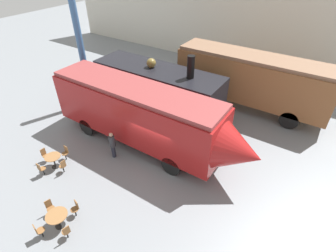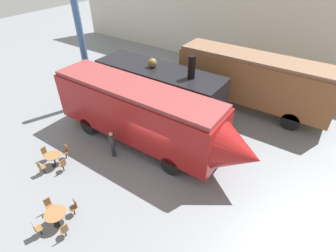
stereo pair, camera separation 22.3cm
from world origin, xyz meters
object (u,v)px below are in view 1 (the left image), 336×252
Objects in this scene: streamlined_locomotive at (147,115)px; cafe_table_near at (57,217)px; visitor_person at (112,144)px; passenger_coach_wooden at (252,78)px; cafe_table_mid at (53,159)px; cafe_chair_0 at (66,231)px; steam_locomotive at (158,86)px.

streamlined_locomotive is 6.78m from cafe_table_near.
visitor_person reaches higher than cafe_table_near.
cafe_table_mid is (-6.70, -12.09, -1.80)m from passenger_coach_wooden.
cafe_table_near is (0.01, -6.57, -1.66)m from streamlined_locomotive.
streamlined_locomotive is 7.41× the size of visitor_person.
cafe_chair_0 is (-2.61, -14.57, -1.88)m from passenger_coach_wooden.
streamlined_locomotive reaches higher than cafe_chair_0.
passenger_coach_wooden is 12.72× the size of cafe_table_mid.
cafe_table_mid reaches higher than cafe_table_near.
visitor_person is at bearing -82.06° from steam_locomotive.
passenger_coach_wooden is 1.16× the size of steam_locomotive.
cafe_table_mid is at bearing -131.65° from visitor_person.
visitor_person is at bearing -120.73° from streamlined_locomotive.
visitor_person is (-1.11, -1.86, -1.33)m from streamlined_locomotive.
streamlined_locomotive is 14.96× the size of cafe_table_mid.
cafe_table_near is at bearing -0.00° from cafe_chair_0.
cafe_table_near is 1.07× the size of cafe_chair_0.
cafe_table_near is 4.00m from cafe_table_mid.
cafe_chair_0 reaches higher than cafe_table_near.
passenger_coach_wooden is 6.70m from steam_locomotive.
cafe_table_near is at bearing -76.65° from visitor_person.
cafe_table_mid is (-1.38, -8.05, -1.37)m from steam_locomotive.
cafe_chair_0 is at bearing -13.86° from cafe_table_near.
passenger_coach_wooden is 14.92m from cafe_chair_0.
cafe_chair_0 is at bearing -75.53° from steam_locomotive.
steam_locomotive is 10.99× the size of cafe_table_mid.
passenger_coach_wooden is 8.52m from streamlined_locomotive.
visitor_person is (-1.93, 4.92, 0.42)m from cafe_chair_0.
cafe_table_near is 0.84m from cafe_chair_0.
steam_locomotive is at bearing -61.67° from cafe_chair_0.
visitor_person is (-1.12, 4.71, 0.33)m from cafe_table_near.
cafe_table_mid is 0.50× the size of visitor_person.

